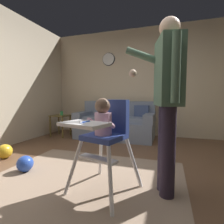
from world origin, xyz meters
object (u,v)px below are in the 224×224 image
at_px(high_chair, 104,127).
at_px(side_table, 60,121).
at_px(couch, 116,124).
at_px(sippy_cup, 62,113).
at_px(toy_ball, 25,164).
at_px(adult_standing, 167,97).
at_px(toy_ball_second, 5,151).
at_px(wall_clock, 109,59).

bearing_deg(high_chair, side_table, -121.01).
relative_size(couch, high_chair, 1.89).
bearing_deg(sippy_cup, toy_ball, -69.02).
relative_size(adult_standing, toy_ball, 8.27).
xyz_separation_m(adult_standing, sippy_cup, (-2.46, 1.89, -0.39)).
distance_m(toy_ball, toy_ball_second, 0.74).
bearing_deg(wall_clock, adult_standing, -60.27).
bearing_deg(toy_ball_second, wall_clock, 69.23).
xyz_separation_m(toy_ball_second, side_table, (-0.09, 1.62, 0.27)).
relative_size(couch, toy_ball_second, 8.10).
height_order(high_chair, sippy_cup, high_chair).
height_order(couch, adult_standing, adult_standing).
distance_m(adult_standing, toy_ball_second, 2.57).
bearing_deg(toy_ball_second, couch, 56.66).
bearing_deg(sippy_cup, side_table, -180.00).
distance_m(toy_ball_second, wall_clock, 3.14).
relative_size(high_chair, toy_ball, 4.65).
distance_m(adult_standing, toy_ball, 1.93).
bearing_deg(toy_ball_second, high_chair, -12.53).
bearing_deg(wall_clock, couch, -53.85).
relative_size(high_chair, wall_clock, 2.87).
relative_size(high_chair, sippy_cup, 9.55).
relative_size(toy_ball_second, wall_clock, 0.67).
bearing_deg(side_table, adult_standing, -37.01).
bearing_deg(wall_clock, side_table, -142.86).
bearing_deg(wall_clock, sippy_cup, -141.68).
bearing_deg(toy_ball, side_table, 112.05).
bearing_deg(high_chair, sippy_cup, -121.63).
height_order(high_chair, toy_ball, high_chair).
relative_size(couch, sippy_cup, 18.00).
height_order(couch, side_table, couch).
xyz_separation_m(toy_ball, toy_ball_second, (-0.68, 0.29, 0.01)).
bearing_deg(couch, high_chair, 13.92).
xyz_separation_m(toy_ball, wall_clock, (0.22, 2.67, 1.85)).
distance_m(toy_ball, wall_clock, 3.25).
xyz_separation_m(sippy_cup, wall_clock, (0.95, 0.75, 1.38)).
relative_size(high_chair, side_table, 1.84).
bearing_deg(high_chair, adult_standing, 119.33).
height_order(high_chair, side_table, high_chair).
relative_size(side_table, wall_clock, 1.57).
bearing_deg(toy_ball, sippy_cup, 110.98).
relative_size(toy_ball, sippy_cup, 2.05).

